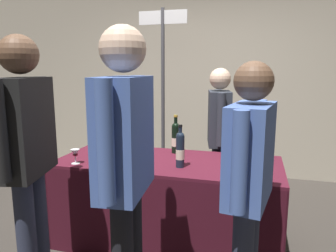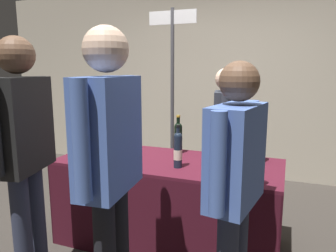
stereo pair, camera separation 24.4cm
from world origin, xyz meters
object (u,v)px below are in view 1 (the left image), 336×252
object	(u,v)px
vendor_presenter	(219,130)
wine_glass_near_vendor	(75,153)
wine_glass_mid	(114,139)
booth_signpost	(163,83)
flower_vase	(103,145)
display_bottle_0	(176,137)
taster_foreground_right	(125,157)
tasting_table	(168,185)
featured_wine_bottle	(180,149)

from	to	relation	value
vendor_presenter	wine_glass_near_vendor	bearing A→B (deg)	-58.67
wine_glass_mid	vendor_presenter	size ratio (longest dim) A/B	0.08
booth_signpost	wine_glass_mid	bearing A→B (deg)	-106.51
flower_vase	wine_glass_near_vendor	bearing A→B (deg)	-134.41
display_bottle_0	flower_vase	bearing A→B (deg)	-144.83
taster_foreground_right	booth_signpost	world-z (taller)	booth_signpost
booth_signpost	flower_vase	bearing A→B (deg)	-96.91
display_bottle_0	vendor_presenter	world-z (taller)	vendor_presenter
flower_vase	vendor_presenter	distance (m)	1.19
display_bottle_0	booth_signpost	bearing A→B (deg)	113.78
tasting_table	taster_foreground_right	world-z (taller)	taster_foreground_right
display_bottle_0	wine_glass_mid	distance (m)	0.65
display_bottle_0	booth_signpost	world-z (taller)	booth_signpost
tasting_table	flower_vase	xyz separation A→B (m)	(-0.54, -0.12, 0.35)
tasting_table	display_bottle_0	xyz separation A→B (m)	(0.00, 0.26, 0.37)
flower_vase	booth_signpost	bearing A→B (deg)	83.09
wine_glass_near_vendor	booth_signpost	distance (m)	1.58
tasting_table	booth_signpost	bearing A→B (deg)	108.58
featured_wine_bottle	booth_signpost	bearing A→B (deg)	112.11
display_bottle_0	wine_glass_near_vendor	world-z (taller)	display_bottle_0
wine_glass_near_vendor	taster_foreground_right	size ratio (longest dim) A/B	0.07
featured_wine_bottle	wine_glass_mid	xyz separation A→B (m)	(-0.79, 0.44, -0.06)
flower_vase	wine_glass_mid	bearing A→B (deg)	103.80
display_bottle_0	taster_foreground_right	bearing A→B (deg)	-88.13
tasting_table	display_bottle_0	world-z (taller)	display_bottle_0
tasting_table	vendor_presenter	xyz separation A→B (m)	(0.35, 0.67, 0.38)
tasting_table	flower_vase	size ratio (longest dim) A/B	4.86
display_bottle_0	taster_foreground_right	xyz separation A→B (m)	(0.04, -1.27, 0.16)
wine_glass_near_vendor	vendor_presenter	size ratio (longest dim) A/B	0.08
featured_wine_bottle	wine_glass_mid	size ratio (longest dim) A/B	2.63
wine_glass_mid	taster_foreground_right	size ratio (longest dim) A/B	0.07
vendor_presenter	display_bottle_0	bearing A→B (deg)	-51.45
featured_wine_bottle	display_bottle_0	world-z (taller)	display_bottle_0
featured_wine_bottle	wine_glass_near_vendor	xyz separation A→B (m)	(-0.86, -0.14, -0.06)
display_bottle_0	wine_glass_mid	world-z (taller)	display_bottle_0
wine_glass_mid	flower_vase	size ratio (longest dim) A/B	0.34
tasting_table	vendor_presenter	distance (m)	0.84
tasting_table	taster_foreground_right	size ratio (longest dim) A/B	1.08
wine_glass_mid	flower_vase	xyz separation A→B (m)	(0.10, -0.41, 0.03)
display_bottle_0	taster_foreground_right	distance (m)	1.28
display_bottle_0	vendor_presenter	xyz separation A→B (m)	(0.35, 0.40, 0.01)
tasting_table	featured_wine_bottle	distance (m)	0.43
wine_glass_mid	booth_signpost	bearing A→B (deg)	73.49
wine_glass_near_vendor	taster_foreground_right	world-z (taller)	taster_foreground_right
booth_signpost	featured_wine_bottle	bearing A→B (deg)	-67.89
vendor_presenter	taster_foreground_right	bearing A→B (deg)	-21.13
booth_signpost	tasting_table	bearing A→B (deg)	-71.42
display_bottle_0	vendor_presenter	bearing A→B (deg)	49.37
flower_vase	taster_foreground_right	xyz separation A→B (m)	(0.59, -0.89, 0.18)
wine_glass_mid	display_bottle_0	bearing A→B (deg)	-2.37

